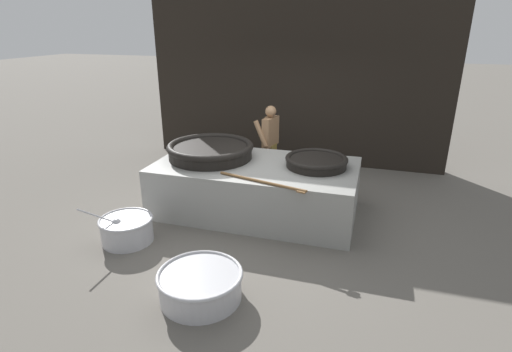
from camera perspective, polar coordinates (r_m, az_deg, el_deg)
name	(u,v)px	position (r m, az deg, el deg)	size (l,w,h in m)	color
ground_plane	(256,211)	(6.70, 0.00, -4.96)	(60.00, 60.00, 0.00)	#666059
back_wall	(295,70)	(8.84, 5.56, 14.78)	(6.48, 0.24, 3.99)	black
hearth_platform	(256,188)	(6.53, 0.00, -1.70)	(3.20, 1.71, 0.83)	gray
giant_wok_near	(210,150)	(6.69, -6.52, 3.72)	(1.44, 1.44, 0.25)	black
giant_wok_far	(316,161)	(6.30, 8.63, 2.11)	(0.98, 0.98, 0.17)	black
stirring_paddle	(265,182)	(5.59, 1.29, -0.92)	(1.36, 0.41, 0.04)	brown
cook	(270,141)	(7.68, 2.01, 4.95)	(0.41, 0.59, 1.50)	#9E7551
prep_bowl_vegetables	(127,228)	(6.01, -17.98, -7.14)	(0.78, 0.85, 0.67)	#B7B7BC
prep_bowl_meat	(200,284)	(4.70, -7.95, -15.02)	(0.97, 0.97, 0.33)	#B7B7BC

